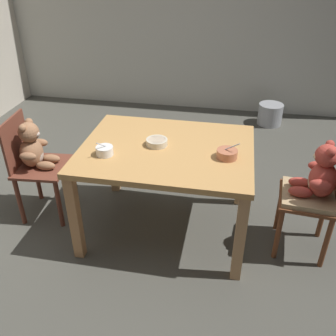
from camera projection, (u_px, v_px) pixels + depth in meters
name	position (u px, v px, depth m)	size (l,w,h in m)	color
ground_plane	(167.00, 228.00, 2.97)	(5.20, 5.20, 0.04)	#46453E
dining_table	(167.00, 159.00, 2.64)	(1.20, 0.94, 0.71)	tan
teddy_chair_near_right	(318.00, 184.00, 2.47)	(0.41, 0.41, 0.86)	brown
teddy_chair_near_left	(34.00, 154.00, 2.85)	(0.41, 0.43, 0.83)	brown
porridge_bowl_white_near_left	(105.00, 151.00, 2.49)	(0.12, 0.12, 0.12)	white
porridge_bowl_terracotta_near_right	(227.00, 154.00, 2.45)	(0.15, 0.14, 0.13)	#BA6C4C
porridge_bowl_cream_center	(157.00, 142.00, 2.61)	(0.15, 0.15, 0.05)	beige
metal_pail	(270.00, 114.00, 4.56)	(0.29, 0.29, 0.26)	#93969B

